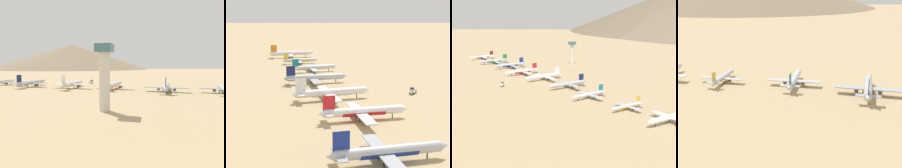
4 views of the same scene
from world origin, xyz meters
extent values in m
cylinder|color=#B2B7C1|center=(-0.98, 40.70, 4.09)|extent=(35.25, 6.28, 3.70)
cone|color=#B2B7C1|center=(18.06, 39.29, 4.09)|extent=(3.38, 3.85, 3.63)
cone|color=#B2B7C1|center=(-19.83, 42.09, 4.09)|extent=(2.97, 3.52, 3.33)
cube|color=#141E51|center=(-16.33, 41.83, 8.43)|extent=(5.37, 0.73, 6.82)
cube|color=#A4A8B2|center=(-16.92, 41.87, 4.46)|extent=(3.97, 11.89, 0.35)
cube|color=#A4A8B2|center=(-2.44, 40.80, 3.44)|extent=(7.30, 33.39, 0.44)
cylinder|color=#4C4C54|center=(-1.23, 46.58, 2.10)|extent=(4.25, 2.54, 2.24)
cylinder|color=#4C4C54|center=(-2.09, 34.92, 2.10)|extent=(4.25, 2.54, 2.24)
cylinder|color=black|center=(12.31, 39.71, 1.86)|extent=(0.43, 0.43, 3.72)
cylinder|color=black|center=(-3.23, 43.40, 1.86)|extent=(0.43, 0.43, 3.72)
cylinder|color=black|center=(-3.60, 38.35, 1.86)|extent=(0.43, 0.43, 3.72)
cylinder|color=silver|center=(7.59, 80.13, 3.55)|extent=(30.46, 3.46, 3.21)
cone|color=silver|center=(24.16, 80.00, 3.55)|extent=(2.73, 3.17, 3.15)
cone|color=silver|center=(-8.81, 80.26, 3.55)|extent=(2.39, 2.91, 2.89)
cube|color=#14727F|center=(-5.77, 80.24, 7.31)|extent=(4.65, 0.33, 5.92)
cube|color=#B6BBC5|center=(-6.28, 80.24, 3.87)|extent=(2.79, 10.17, 0.30)
cube|color=#B6BBC5|center=(6.32, 80.14, 2.99)|extent=(4.46, 28.78, 0.38)
cylinder|color=#4C4C54|center=(7.04, 85.21, 1.83)|extent=(3.57, 1.97, 1.94)
cylinder|color=#4C4C54|center=(6.96, 75.06, 1.83)|extent=(3.57, 1.97, 1.94)
cylinder|color=black|center=(19.15, 80.04, 1.61)|extent=(0.37, 0.37, 3.23)
cylinder|color=black|center=(5.49, 82.35, 1.61)|extent=(0.37, 0.37, 3.23)
cylinder|color=black|center=(5.46, 77.95, 1.61)|extent=(0.37, 0.37, 3.23)
cylinder|color=silver|center=(6.31, 121.51, 3.11)|extent=(26.76, 3.65, 2.82)
cone|color=silver|center=(20.84, 121.06, 3.11)|extent=(2.46, 2.83, 2.76)
cone|color=silver|center=(-8.06, 121.96, 3.11)|extent=(2.15, 2.60, 2.54)
cube|color=gold|center=(-5.39, 121.87, 6.41)|extent=(4.08, 0.39, 5.19)
cube|color=#B6BBC5|center=(-5.84, 121.89, 3.39)|extent=(2.65, 8.96, 0.27)
cube|color=#B6BBC5|center=(5.20, 121.54, 2.62)|extent=(4.49, 25.30, 0.33)
cylinder|color=#4C4C54|center=(5.93, 125.97, 1.60)|extent=(3.16, 1.80, 1.70)
cylinder|color=#4C4C54|center=(5.66, 117.08, 1.60)|extent=(3.16, 1.80, 1.70)
cylinder|color=black|center=(16.45, 121.19, 1.42)|extent=(0.33, 0.33, 2.83)
cylinder|color=black|center=(4.52, 123.49, 1.42)|extent=(0.33, 0.33, 2.83)
cylinder|color=black|center=(4.40, 119.64, 1.42)|extent=(0.33, 0.33, 2.83)
cylinder|color=gold|center=(6.31, 121.51, 2.90)|extent=(14.76, 3.28, 2.82)
cone|color=white|center=(25.33, 157.60, 4.26)|extent=(3.57, 4.05, 3.78)
camera|label=1|loc=(-165.45, -74.26, 20.65)|focal=32.41mm
camera|label=2|loc=(-55.08, -175.46, 48.67)|focal=57.67mm
camera|label=3|loc=(200.71, 296.67, 80.20)|focal=57.88mm
camera|label=4|loc=(-156.27, 54.41, 52.16)|focal=49.95mm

